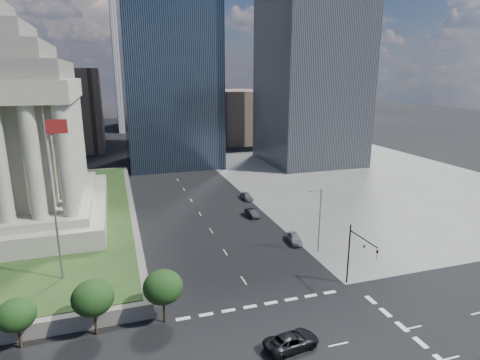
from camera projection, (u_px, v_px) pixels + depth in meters
name	position (u px, v px, depth m)	size (l,w,h in m)	color
ground	(165.00, 160.00, 125.94)	(500.00, 500.00, 0.00)	black
sidewalk_ne	(366.00, 179.00, 102.55)	(68.00, 90.00, 0.03)	slate
flagpole	(54.00, 190.00, 46.17)	(2.52, 0.24, 20.00)	slate
midrise_glass	(169.00, 60.00, 114.26)	(26.00, 26.00, 60.00)	black
building_filler_ne	(234.00, 116.00, 160.40)	(20.00, 30.00, 20.00)	brown
building_filler_nw	(66.00, 110.00, 141.23)	(24.00, 30.00, 28.00)	brown
traffic_signal_ne	(358.00, 251.00, 48.74)	(0.30, 5.74, 8.00)	black
street_lamp_north	(319.00, 216.00, 59.29)	(2.13, 0.22, 10.00)	slate
pickup_truck	(292.00, 341.00, 39.17)	(2.59, 5.61, 1.56)	black
parked_sedan_near	(294.00, 238.00, 63.82)	(1.77, 4.39, 1.50)	gray
parked_sedan_mid	(252.00, 213.00, 75.43)	(4.24, 1.48, 1.40)	black
parked_sedan_far	(247.00, 196.00, 85.85)	(4.40, 1.77, 1.50)	slate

